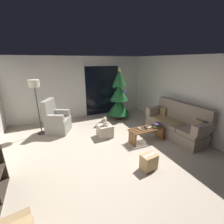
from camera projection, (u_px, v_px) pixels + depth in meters
name	position (u px, v px, depth m)	size (l,w,h in m)	color
ground_plane	(109.00, 151.00, 4.15)	(7.00, 7.00, 0.00)	#B2A38E
wall_back	(80.00, 88.00, 6.39)	(5.72, 0.12, 2.50)	silver
wall_right	(191.00, 96.00, 4.87)	(0.12, 6.00, 2.50)	silver
patio_door_frame	(102.00, 90.00, 6.75)	(1.60, 0.02, 2.20)	silver
patio_door_glass	(102.00, 91.00, 6.75)	(1.50, 0.02, 2.10)	black
couch	(176.00, 124.00, 4.88)	(0.92, 1.99, 1.08)	gray
coffee_table	(147.00, 133.00, 4.60)	(1.10, 0.40, 0.41)	brown
remote_silver	(140.00, 128.00, 4.56)	(0.04, 0.16, 0.02)	#ADADB2
remote_black	(145.00, 127.00, 4.60)	(0.04, 0.16, 0.02)	black
remote_white	(150.00, 127.00, 4.60)	(0.04, 0.16, 0.02)	silver
book_stack	(158.00, 125.00, 4.64)	(0.28, 0.20, 0.13)	#B79333
cell_phone	(157.00, 123.00, 4.62)	(0.07, 0.14, 0.01)	black
christmas_tree	(119.00, 97.00, 6.18)	(0.91, 0.91, 2.06)	#4C1E19
armchair	(57.00, 121.00, 5.15)	(0.93, 0.92, 1.13)	gray
floor_lamp	(35.00, 89.00, 4.68)	(0.32, 0.32, 1.78)	#2D2D30
ottoman	(105.00, 131.00, 4.90)	(0.44, 0.44, 0.39)	#B2A893
teddy_bear_cream	(105.00, 122.00, 4.80)	(0.22, 0.21, 0.29)	beige
teddy_bear_chestnut_by_tree	(104.00, 121.00, 5.85)	(0.20, 0.19, 0.29)	brown
cardboard_box_taped_mid_floor	(149.00, 162.00, 3.43)	(0.38, 0.28, 0.36)	tan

